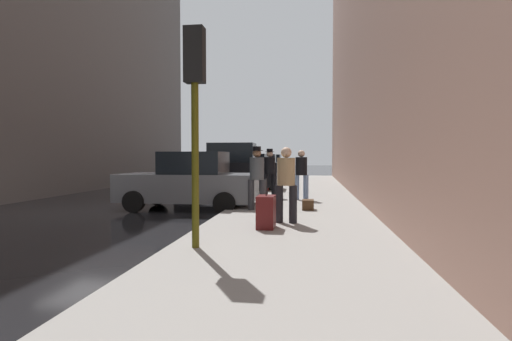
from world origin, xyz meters
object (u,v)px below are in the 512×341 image
Objects in this scene: parked_silver_sedan at (248,169)px; fire_hydrant at (266,183)px; pedestrian_in_tan_coat at (286,181)px; pedestrian_with_beanie at (257,175)px; pedestrian_with_fedora at (270,170)px; parked_gray_coupe at (190,182)px; duffel_bag at (308,205)px; parked_dark_green_sedan at (261,167)px; pedestrian_in_jeans at (301,172)px; traffic_light at (195,89)px; parked_black_suv at (229,170)px; rolling_suitcase at (266,212)px; parked_blue_sedan at (268,165)px.

fire_hydrant is (1.80, -6.57, -0.35)m from parked_silver_sedan.
pedestrian_in_tan_coat is 0.96× the size of pedestrian_with_beanie.
pedestrian_in_tan_coat is at bearing -80.44° from pedestrian_with_fedora.
parked_gray_coupe is 11.82m from parked_silver_sedan.
parked_gray_coupe is at bearing 168.98° from duffel_bag.
parked_dark_green_sedan is 16.38m from pedestrian_in_jeans.
parked_gray_coupe reaches higher than fire_hydrant.
traffic_light is 2.11× the size of pedestrian_in_tan_coat.
parked_gray_coupe is 2.45m from pedestrian_with_beanie.
rolling_suitcase is at bearing -73.94° from parked_black_suv.
parked_gray_coupe is 1.17× the size of traffic_light.
parked_silver_sedan is at bearing 103.70° from pedestrian_with_fedora.
pedestrian_in_jeans is at bearing -50.73° from parked_black_suv.
pedestrian_with_fedora is at bearing 50.18° from parked_gray_coupe.
traffic_light is 2.11× the size of pedestrian_in_jeans.
pedestrian_with_beanie is (2.24, -18.84, 0.29)m from parked_dark_green_sedan.
parked_dark_green_sedan is at bearing 94.51° from traffic_light.
parked_silver_sedan reaches higher than rolling_suitcase.
pedestrian_in_tan_coat is at bearing -83.01° from parked_blue_sedan.
traffic_light is 2.03× the size of pedestrian_with_fedora.
parked_gray_coupe is at bearing 108.22° from traffic_light.
parked_gray_coupe reaches higher than rolling_suitcase.
pedestrian_in_jeans is at bearing -77.99° from parked_dark_green_sedan.
duffel_bag is at bearing -67.08° from pedestrian_with_fedora.
pedestrian_with_beanie reaches higher than duffel_bag.
parked_dark_green_sedan is 18.97m from pedestrian_with_beanie.
parked_silver_sedan reaches higher than duffel_bag.
pedestrian_in_jeans is (3.41, -21.09, 0.26)m from parked_blue_sedan.
parked_silver_sedan and parked_dark_green_sedan have the same top height.
parked_silver_sedan is 6.82m from fire_hydrant.
fire_hydrant is 1.60× the size of duffel_bag.
parked_black_suv is (-0.00, 6.04, 0.18)m from parked_gray_coupe.
fire_hydrant is 6.25m from duffel_bag.
pedestrian_in_tan_coat is at bearing -43.22° from parked_gray_coupe.
traffic_light reaches higher than fire_hydrant.
pedestrian_in_tan_coat is at bearing -92.65° from pedestrian_in_jeans.
duffel_bag is at bearing 9.24° from pedestrian_with_beanie.
pedestrian_with_fedora is (2.23, -15.22, 0.29)m from parked_dark_green_sedan.
pedestrian_in_jeans is 3.89× the size of duffel_bag.
parked_black_suv is 2.72× the size of pedestrian_in_tan_coat.
pedestrian_with_fedora is 4.04× the size of duffel_bag.
parked_dark_green_sedan is at bearing 98.33° from pedestrian_with_fedora.
rolling_suitcase is (0.96, 1.91, -2.27)m from traffic_light.
pedestrian_in_jeans is (3.41, -9.94, 0.26)m from parked_silver_sedan.
parked_black_suv is at bearing 106.06° from rolling_suitcase.
parked_black_suv is at bearing -90.00° from parked_dark_green_sedan.
pedestrian_in_jeans is at bearing 78.29° from traffic_light.
parked_black_suv is 10.58× the size of duffel_bag.
parked_blue_sedan is at bearing 95.81° from fire_hydrant.
parked_blue_sedan is at bearing 90.00° from parked_silver_sedan.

